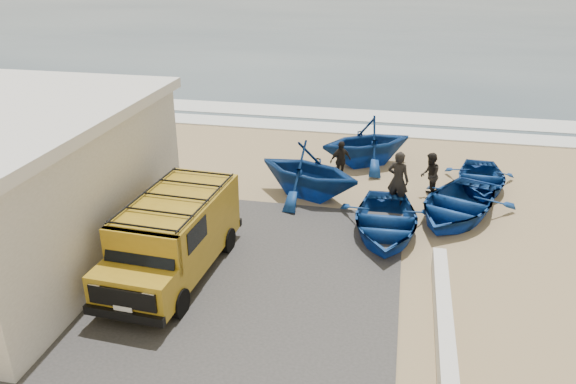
{
  "coord_description": "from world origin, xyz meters",
  "views": [
    {
      "loc": [
        3.66,
        -13.97,
        8.15
      ],
      "look_at": [
        0.46,
        1.44,
        1.2
      ],
      "focal_mm": 35.0,
      "sensor_mm": 36.0,
      "label": 1
    }
  ],
  "objects_px": {
    "boat_mid_left": "(308,170)",
    "fisherman_middle": "(430,175)",
    "fisherman_front": "(398,180)",
    "boat_near_right": "(457,204)",
    "parapet": "(444,323)",
    "boat_mid_right": "(481,179)",
    "fisherman_back": "(340,161)",
    "boat_far_left": "(367,141)",
    "boat_near_left": "(385,221)",
    "van": "(174,234)"
  },
  "relations": [
    {
      "from": "van",
      "to": "boat_mid_right",
      "type": "relative_size",
      "value": 1.46
    },
    {
      "from": "boat_near_right",
      "to": "fisherman_front",
      "type": "relative_size",
      "value": 2.18
    },
    {
      "from": "boat_far_left",
      "to": "fisherman_back",
      "type": "height_order",
      "value": "boat_far_left"
    },
    {
      "from": "boat_far_left",
      "to": "fisherman_middle",
      "type": "distance_m",
      "value": 3.64
    },
    {
      "from": "boat_near_right",
      "to": "boat_mid_left",
      "type": "distance_m",
      "value": 5.06
    },
    {
      "from": "parapet",
      "to": "boat_far_left",
      "type": "xyz_separation_m",
      "value": [
        -2.59,
        10.43,
        0.73
      ]
    },
    {
      "from": "parapet",
      "to": "boat_mid_right",
      "type": "distance_m",
      "value": 9.01
    },
    {
      "from": "fisherman_back",
      "to": "fisherman_middle",
      "type": "bearing_deg",
      "value": -55.46
    },
    {
      "from": "fisherman_middle",
      "to": "boat_mid_left",
      "type": "bearing_deg",
      "value": -76.73
    },
    {
      "from": "van",
      "to": "fisherman_back",
      "type": "height_order",
      "value": "van"
    },
    {
      "from": "boat_mid_right",
      "to": "boat_far_left",
      "type": "relative_size",
      "value": 0.94
    },
    {
      "from": "van",
      "to": "fisherman_front",
      "type": "xyz_separation_m",
      "value": [
        5.68,
        5.39,
        -0.17
      ]
    },
    {
      "from": "parapet",
      "to": "van",
      "type": "height_order",
      "value": "van"
    },
    {
      "from": "van",
      "to": "fisherman_front",
      "type": "relative_size",
      "value": 2.6
    },
    {
      "from": "boat_near_left",
      "to": "fisherman_front",
      "type": "relative_size",
      "value": 2.07
    },
    {
      "from": "boat_near_left",
      "to": "fisherman_middle",
      "type": "distance_m",
      "value": 3.43
    },
    {
      "from": "van",
      "to": "fisherman_middle",
      "type": "distance_m",
      "value": 9.39
    },
    {
      "from": "boat_mid_right",
      "to": "fisherman_back",
      "type": "height_order",
      "value": "fisherman_back"
    },
    {
      "from": "boat_near_left",
      "to": "boat_mid_right",
      "type": "bearing_deg",
      "value": 50.81
    },
    {
      "from": "boat_mid_right",
      "to": "fisherman_back",
      "type": "bearing_deg",
      "value": -174.33
    },
    {
      "from": "boat_near_right",
      "to": "fisherman_middle",
      "type": "relative_size",
      "value": 2.71
    },
    {
      "from": "boat_mid_left",
      "to": "fisherman_front",
      "type": "bearing_deg",
      "value": -73.04
    },
    {
      "from": "boat_mid_left",
      "to": "fisherman_middle",
      "type": "relative_size",
      "value": 2.37
    },
    {
      "from": "fisherman_front",
      "to": "fisherman_middle",
      "type": "relative_size",
      "value": 1.24
    },
    {
      "from": "boat_near_right",
      "to": "fisherman_middle",
      "type": "xyz_separation_m",
      "value": [
        -0.85,
        1.47,
        0.35
      ]
    },
    {
      "from": "van",
      "to": "boat_near_right",
      "type": "distance_m",
      "value": 9.16
    },
    {
      "from": "fisherman_front",
      "to": "boat_near_left",
      "type": "bearing_deg",
      "value": 99.49
    },
    {
      "from": "boat_near_right",
      "to": "boat_far_left",
      "type": "xyz_separation_m",
      "value": [
        -3.26,
        4.19,
        0.55
      ]
    },
    {
      "from": "van",
      "to": "boat_near_left",
      "type": "bearing_deg",
      "value": 35.63
    },
    {
      "from": "boat_mid_left",
      "to": "fisherman_back",
      "type": "bearing_deg",
      "value": -4.69
    },
    {
      "from": "fisherman_middle",
      "to": "fisherman_front",
      "type": "bearing_deg",
      "value": -41.85
    },
    {
      "from": "boat_mid_left",
      "to": "boat_far_left",
      "type": "xyz_separation_m",
      "value": [
        1.73,
        3.57,
        -0.01
      ]
    },
    {
      "from": "boat_far_left",
      "to": "fisherman_front",
      "type": "height_order",
      "value": "fisherman_front"
    },
    {
      "from": "parapet",
      "to": "boat_mid_left",
      "type": "xyz_separation_m",
      "value": [
        -4.32,
        6.86,
        0.73
      ]
    },
    {
      "from": "fisherman_middle",
      "to": "fisherman_back",
      "type": "height_order",
      "value": "fisherman_middle"
    },
    {
      "from": "van",
      "to": "boat_near_left",
      "type": "distance_m",
      "value": 6.41
    },
    {
      "from": "fisherman_front",
      "to": "boat_mid_left",
      "type": "bearing_deg",
      "value": 12.52
    },
    {
      "from": "boat_near_right",
      "to": "boat_far_left",
      "type": "relative_size",
      "value": 1.15
    },
    {
      "from": "van",
      "to": "boat_far_left",
      "type": "xyz_separation_m",
      "value": [
        4.34,
        9.24,
        -0.17
      ]
    },
    {
      "from": "parapet",
      "to": "fisherman_middle",
      "type": "height_order",
      "value": "fisherman_middle"
    },
    {
      "from": "boat_near_right",
      "to": "fisherman_back",
      "type": "distance_m",
      "value": 4.75
    },
    {
      "from": "boat_near_right",
      "to": "boat_mid_left",
      "type": "xyz_separation_m",
      "value": [
        -4.99,
        0.61,
        0.55
      ]
    },
    {
      "from": "parapet",
      "to": "boat_far_left",
      "type": "distance_m",
      "value": 10.78
    },
    {
      "from": "van",
      "to": "boat_far_left",
      "type": "relative_size",
      "value": 1.37
    },
    {
      "from": "boat_near_right",
      "to": "boat_mid_left",
      "type": "height_order",
      "value": "boat_mid_left"
    },
    {
      "from": "boat_near_left",
      "to": "boat_near_right",
      "type": "xyz_separation_m",
      "value": [
        2.22,
        1.66,
        0.02
      ]
    },
    {
      "from": "van",
      "to": "fisherman_back",
      "type": "distance_m",
      "value": 8.25
    },
    {
      "from": "boat_near_left",
      "to": "fisherman_back",
      "type": "distance_m",
      "value": 4.48
    },
    {
      "from": "boat_near_left",
      "to": "boat_mid_right",
      "type": "xyz_separation_m",
      "value": [
        3.24,
        4.27,
        -0.06
      ]
    },
    {
      "from": "boat_near_left",
      "to": "boat_mid_right",
      "type": "relative_size",
      "value": 1.16
    }
  ]
}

